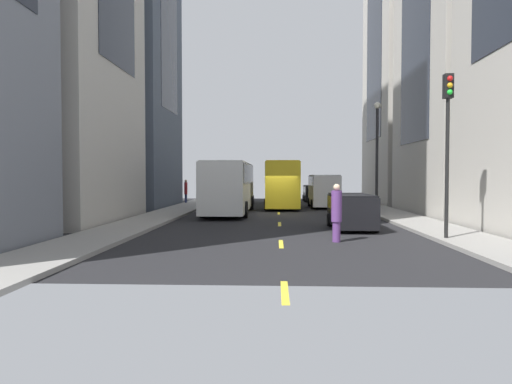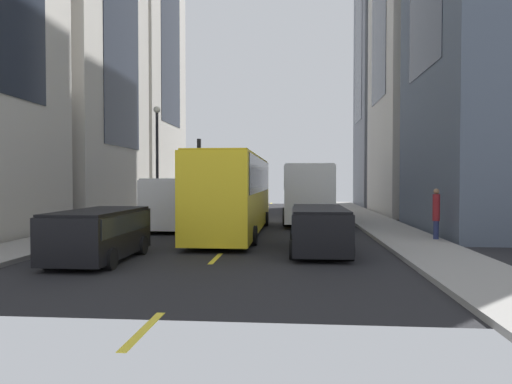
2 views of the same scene
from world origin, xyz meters
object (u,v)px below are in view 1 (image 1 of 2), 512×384
Objects in this scene: traffic_light_near_corner at (448,125)px; pedestrian_waiting_curb at (186,190)px; streetcar_yellow at (282,180)px; delivery_van_white at (324,188)px; car_black_2 at (351,209)px; car_black_1 at (242,193)px; car_black_0 at (314,192)px; pedestrian_crossing_near at (337,212)px; city_bus_white at (230,183)px.

pedestrian_waiting_curb is at bearing 122.23° from traffic_light_near_corner.
pedestrian_waiting_curb is at bearing 163.60° from streetcar_yellow.
traffic_light_near_corner reaches higher than delivery_van_white.
traffic_light_near_corner is (2.90, -4.03, 3.43)m from car_black_2.
delivery_van_white is 14.75m from car_black_2.
streetcar_yellow is 2.91× the size of car_black_2.
car_black_0 is at bearing 17.71° from car_black_1.
pedestrian_crossing_near is at bearing -176.99° from traffic_light_near_corner.
car_black_0 is 2.15× the size of pedestrian_waiting_curb.
pedestrian_waiting_curb is at bearing 116.52° from city_bus_white.
car_black_0 is 0.93× the size of car_black_1.
pedestrian_waiting_curb is at bearing 161.19° from delivery_van_white.
city_bus_white is 11.18m from car_black_2.
delivery_van_white is 2.37× the size of pedestrian_crossing_near.
car_black_0 is at bearing 95.54° from traffic_light_near_corner.
streetcar_yellow reaches higher than delivery_van_white.
streetcar_yellow is 8.31m from car_black_0.
traffic_light_near_corner is (4.14, 0.22, 3.24)m from pedestrian_crossing_near.
car_black_2 is at bearing 7.62° from pedestrian_waiting_curb.
car_black_1 is (-6.90, 6.87, -0.59)m from delivery_van_white.
city_bus_white is 1.85× the size of traffic_light_near_corner.
pedestrian_waiting_curb is (-8.40, 2.47, -0.88)m from streetcar_yellow.
pedestrian_crossing_near is at bearing -78.16° from car_black_1.
city_bus_white is at bearing 126.23° from car_black_2.
car_black_1 is (-0.08, 12.63, -1.09)m from city_bus_white.
delivery_van_white is 19.05m from pedestrian_crossing_near.
streetcar_yellow reaches higher than pedestrian_waiting_curb.
pedestrian_waiting_curb is at bearing -148.79° from car_black_1.
city_bus_white reaches higher than car_black_2.
city_bus_white is 2.18× the size of delivery_van_white.
car_black_1 is 1.11× the size of car_black_2.
streetcar_yellow is at bearing -113.19° from car_black_0.
pedestrian_crossing_near reaches higher than car_black_0.
streetcar_yellow is 21.25m from traffic_light_near_corner.
city_bus_white is at bearing -89.64° from car_black_1.
streetcar_yellow reaches higher than car_black_2.
car_black_2 is 4.43m from pedestrian_crossing_near.
traffic_light_near_corner is at bearing -81.91° from delivery_van_white.
pedestrian_crossing_near reaches higher than car_black_1.
car_black_0 is at bearing 89.51° from car_black_2.
pedestrian_waiting_curb is (-4.78, -2.89, 0.32)m from car_black_1.
car_black_2 is (3.03, -16.24, -1.16)m from streetcar_yellow.
city_bus_white is 16.28m from traffic_light_near_corner.
pedestrian_crossing_near is at bearing -84.99° from streetcar_yellow.
car_black_2 is at bearing -79.42° from streetcar_yellow.
streetcar_yellow is at bearing 49.79° from pedestrian_waiting_curb.
pedestrian_waiting_curb reaches higher than car_black_0.
city_bus_white is 14.29m from pedestrian_crossing_near.
car_black_2 is at bearing -72.87° from car_black_1.
traffic_light_near_corner is (9.56, -25.64, 3.47)m from car_black_1.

